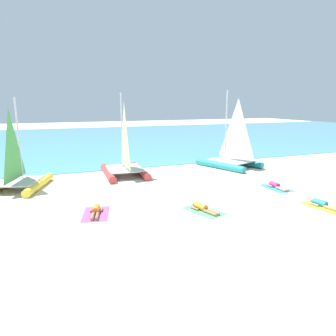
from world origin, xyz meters
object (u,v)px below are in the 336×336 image
object	(u,v)px
sunbather_leftmost	(96,211)
sailboat_teal	(231,156)
towel_center_right	(324,207)
towel_rightmost	(277,188)
sunbather_center_left	(203,208)
towel_center_left	(204,211)
sailboat_yellow	(19,176)
sunbather_rightmost	(276,186)
towel_leftmost	(96,214)
sailboat_red	(124,164)
sunbather_center_right	(323,204)

from	to	relation	value
sunbather_leftmost	sailboat_teal	bearing A→B (deg)	43.12
towel_center_right	towel_rightmost	xyz separation A→B (m)	(0.18, 3.37, 0.00)
sunbather_center_left	towel_rightmost	distance (m)	5.91
towel_center_left	sailboat_teal	bearing A→B (deg)	50.65
sailboat_yellow	sunbather_rightmost	size ratio (longest dim) A/B	3.24
sunbather_center_left	towel_rightmost	size ratio (longest dim) A/B	0.81
towel_rightmost	sunbather_center_left	bearing A→B (deg)	-162.84
sunbather_leftmost	towel_leftmost	bearing A→B (deg)	-90.00
towel_center_left	towel_rightmost	world-z (taller)	same
sailboat_teal	sunbather_leftmost	bearing A→B (deg)	-169.96
sailboat_yellow	sailboat_red	bearing A→B (deg)	26.46
sailboat_teal	sailboat_yellow	world-z (taller)	sailboat_teal
towel_center_left	towel_center_right	bearing A→B (deg)	-16.00
sunbather_center_right	sailboat_teal	bearing A→B (deg)	76.38
towel_leftmost	towel_rightmost	bearing A→B (deg)	2.42
sailboat_teal	sunbather_center_left	bearing A→B (deg)	-149.76
towel_center_right	sunbather_rightmost	bearing A→B (deg)	86.98
sunbather_rightmost	sunbather_leftmost	bearing A→B (deg)	-174.99
towel_center_left	towel_center_right	xyz separation A→B (m)	(5.45, -1.56, 0.00)
sunbather_leftmost	towel_center_right	distance (m)	10.44
sailboat_teal	towel_rightmost	xyz separation A→B (m)	(-0.76, -5.98, -0.84)
sunbather_leftmost	towel_center_left	bearing A→B (deg)	-4.61
towel_center_left	sunbather_center_left	distance (m)	0.14
sunbather_rightmost	sailboat_yellow	bearing A→B (deg)	162.17
sailboat_teal	sunbather_center_right	distance (m)	9.36
sailboat_yellow	towel_center_left	xyz separation A→B (m)	(7.99, -6.94, -0.75)
towel_center_left	sunbather_center_left	xyz separation A→B (m)	(-0.02, 0.06, 0.13)
sailboat_red	towel_leftmost	size ratio (longest dim) A/B	2.86
sailboat_yellow	sunbather_center_left	xyz separation A→B (m)	(7.97, -6.88, -0.62)
towel_leftmost	sunbather_rightmost	bearing A→B (deg)	2.79
sunbather_rightmost	towel_leftmost	bearing A→B (deg)	-174.63
sunbather_center_left	sunbather_center_right	world-z (taller)	same
sunbather_center_left	towel_rightmost	bearing A→B (deg)	0.02
sailboat_yellow	sunbather_leftmost	distance (m)	6.52
sailboat_teal	sunbather_center_left	size ratio (longest dim) A/B	3.68
towel_leftmost	sunbather_rightmost	world-z (taller)	sunbather_rightmost
towel_center_right	towel_rightmost	bearing A→B (deg)	86.97
sailboat_red	sunbather_center_left	distance (m)	8.07
sailboat_teal	sunbather_center_left	world-z (taller)	sailboat_teal
sunbather_center_left	towel_center_right	world-z (taller)	sunbather_center_left
sailboat_teal	towel_leftmost	distance (m)	12.72
sunbather_leftmost	sunbather_center_right	distance (m)	10.42
sailboat_red	sailboat_yellow	bearing A→B (deg)	-168.79
sailboat_red	sailboat_teal	world-z (taller)	sailboat_teal
towel_rightmost	sunbather_rightmost	size ratio (longest dim) A/B	1.21
sailboat_teal	sunbather_leftmost	world-z (taller)	sailboat_teal
sailboat_yellow	sunbather_center_left	bearing A→B (deg)	-23.24
sunbather_center_right	towel_rightmost	bearing A→B (deg)	78.94
towel_rightmost	towel_center_right	bearing A→B (deg)	-93.03
sunbather_center_left	sunbather_center_right	xyz separation A→B (m)	(5.46, -1.56, 0.00)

